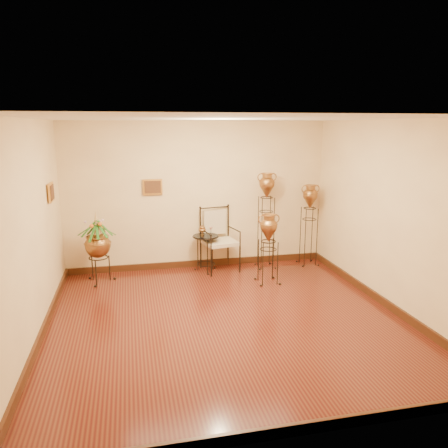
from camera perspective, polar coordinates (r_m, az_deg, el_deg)
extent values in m
plane|color=#572414|center=(6.40, 0.31, -12.31)|extent=(5.00, 5.00, 0.00)
cube|color=#3E1E0E|center=(8.65, -3.30, -5.12)|extent=(5.00, 0.04, 0.12)
cube|color=#3E1E0E|center=(4.33, 8.29, -25.14)|extent=(5.00, 0.04, 0.12)
cube|color=#3E1E0E|center=(6.36, -22.66, -12.92)|extent=(0.04, 5.00, 0.12)
cube|color=#3E1E0E|center=(7.29, 19.98, -9.39)|extent=(0.04, 5.00, 0.12)
cube|color=gold|center=(8.20, -9.31, 4.79)|extent=(0.36, 0.03, 0.29)
cube|color=gold|center=(7.28, -21.66, 3.86)|extent=(0.03, 0.36, 0.29)
cube|color=beige|center=(8.26, -0.53, -2.43)|extent=(0.68, 0.64, 0.07)
cube|color=beige|center=(8.18, -0.53, -0.12)|extent=(0.45, 0.12, 0.47)
cylinder|color=black|center=(8.18, -2.40, -1.56)|extent=(0.48, 0.48, 0.02)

